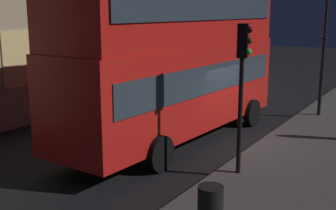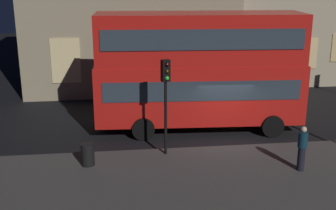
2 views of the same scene
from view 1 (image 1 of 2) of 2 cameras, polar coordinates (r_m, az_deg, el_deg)
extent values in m
plane|color=black|center=(14.96, 8.81, -4.73)|extent=(80.00, 80.00, 0.00)
cube|color=#E5C67F|center=(17.07, -18.69, 5.78)|extent=(1.67, 0.06, 2.04)
cube|color=#F9E09E|center=(18.86, -12.46, 5.51)|extent=(1.67, 0.06, 2.30)
cube|color=#F9E09E|center=(20.96, -11.72, 7.06)|extent=(1.74, 0.06, 2.24)
cube|color=#F2D18C|center=(23.01, -6.98, 6.95)|extent=(1.74, 0.06, 2.55)
cube|color=#F2D18C|center=(25.16, -3.06, 7.56)|extent=(1.74, 0.06, 1.98)
cube|color=#E5C67F|center=(27.39, 0.24, 8.73)|extent=(1.74, 0.06, 1.83)
cube|color=#E5C67F|center=(29.72, 3.05, 9.32)|extent=(1.74, 0.06, 2.24)
cube|color=red|center=(14.49, 0.89, 2.52)|extent=(9.78, 3.13, 2.74)
cube|color=red|center=(14.28, 0.92, 12.51)|extent=(9.58, 3.07, 2.28)
cube|color=#2D3842|center=(14.44, 0.89, 3.86)|extent=(9.01, 3.15, 0.90)
cube|color=#2D3842|center=(14.28, 0.92, 12.97)|extent=(9.01, 3.15, 0.90)
sphere|color=white|center=(19.18, 7.03, 1.77)|extent=(0.24, 0.24, 0.24)
sphere|color=white|center=(18.45, 11.62, 1.18)|extent=(0.24, 0.24, 0.24)
cylinder|color=black|center=(18.17, 3.25, 0.12)|extent=(1.03, 0.30, 1.02)
cylinder|color=black|center=(16.93, 10.97, -1.00)|extent=(1.03, 0.30, 1.02)
cylinder|color=black|center=(13.67, -10.18, -4.19)|extent=(1.03, 0.30, 1.02)
cylinder|color=black|center=(11.97, -1.05, -6.40)|extent=(1.03, 0.30, 1.02)
cylinder|color=black|center=(11.42, 9.42, -1.52)|extent=(0.12, 0.12, 3.06)
cube|color=black|center=(11.12, 9.78, 8.31)|extent=(0.38, 0.34, 0.85)
sphere|color=black|center=(11.09, 10.60, 9.67)|extent=(0.17, 0.17, 0.17)
sphere|color=black|center=(11.11, 10.55, 8.28)|extent=(0.17, 0.17, 0.17)
sphere|color=green|center=(11.13, 10.49, 6.89)|extent=(0.17, 0.17, 0.17)
cylinder|color=black|center=(25.46, 8.84, 5.85)|extent=(0.12, 0.12, 3.06)
cube|color=black|center=(25.32, 8.99, 10.26)|extent=(0.38, 0.34, 0.85)
sphere|color=red|center=(25.33, 8.67, 10.88)|extent=(0.17, 0.17, 0.17)
sphere|color=black|center=(25.34, 8.65, 10.27)|extent=(0.17, 0.17, 0.17)
sphere|color=black|center=(25.35, 8.63, 9.66)|extent=(0.17, 0.17, 0.17)
cylinder|color=black|center=(18.61, 19.64, 5.76)|extent=(0.14, 0.14, 4.65)
torus|color=black|center=(18.54, 19.82, 8.22)|extent=(0.28, 0.28, 0.06)
cylinder|color=black|center=(8.83, 5.58, -13.22)|extent=(0.51, 0.51, 0.88)
camera|label=2|loc=(15.11, 90.50, 11.01)|focal=46.76mm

